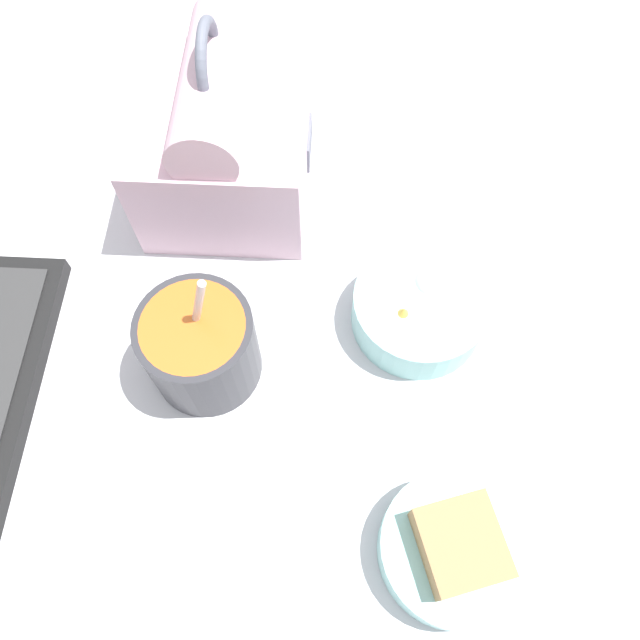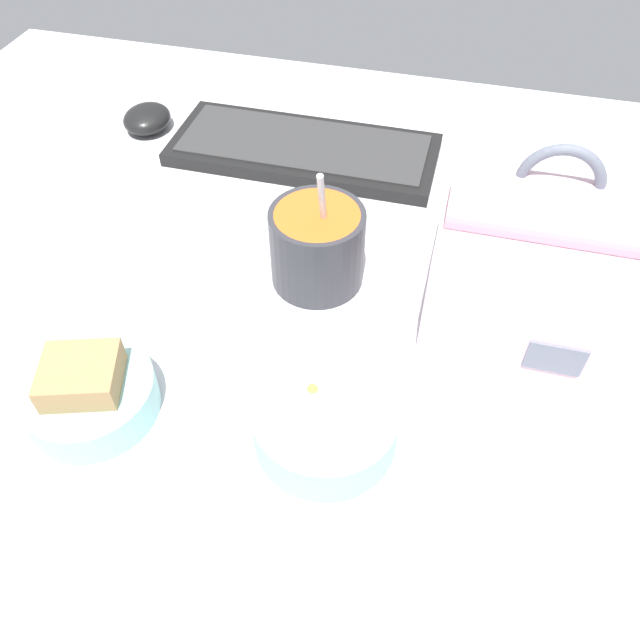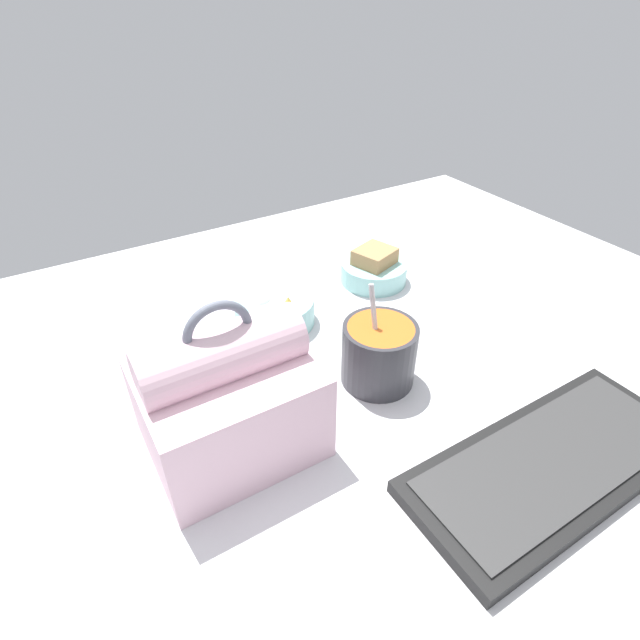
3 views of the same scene
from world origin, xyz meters
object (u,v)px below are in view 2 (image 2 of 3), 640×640
Objects in this scene: keyboard at (304,149)px; soup_cup at (317,246)px; bento_bowl_sandwich at (89,393)px; computer_mouse at (147,119)px; lunch_bag at (532,262)px; bento_bowl_snacks at (325,422)px.

keyboard is 2.41× the size of soup_cup.
bento_bowl_sandwich is at bearing -125.11° from soup_cup.
bento_bowl_sandwich is 1.61× the size of computer_mouse.
computer_mouse is at bearing 156.01° from lunch_bag.
bento_bowl_sandwich is at bearing -70.81° from computer_mouse.
soup_cup is at bearing -179.68° from lunch_bag.
bento_bowl_sandwich is (-37.87, -22.59, -5.00)cm from lunch_bag.
lunch_bag is 44.37cm from bento_bowl_sandwich.
lunch_bag is at bearing 0.32° from soup_cup.
bento_bowl_sandwich reaches higher than keyboard.
lunch_bag is 1.59× the size of bento_bowl_snacks.
bento_bowl_sandwich is at bearing -173.62° from bento_bowl_snacks.
keyboard is at bearing 107.97° from bento_bowl_snacks.
bento_bowl_snacks reaches higher than computer_mouse.
bento_bowl_snacks is (21.79, 2.44, -0.02)cm from bento_bowl_sandwich.
computer_mouse is at bearing 142.93° from soup_cup.
computer_mouse is at bearing 109.19° from bento_bowl_sandwich.
soup_cup reaches higher than keyboard.
bento_bowl_snacks reaches higher than keyboard.
soup_cup is 27.56cm from bento_bowl_sandwich.
lunch_bag is at bearing 51.43° from bento_bowl_snacks.
bento_bowl_snacks is (6.00, -20.03, -2.34)cm from soup_cup.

